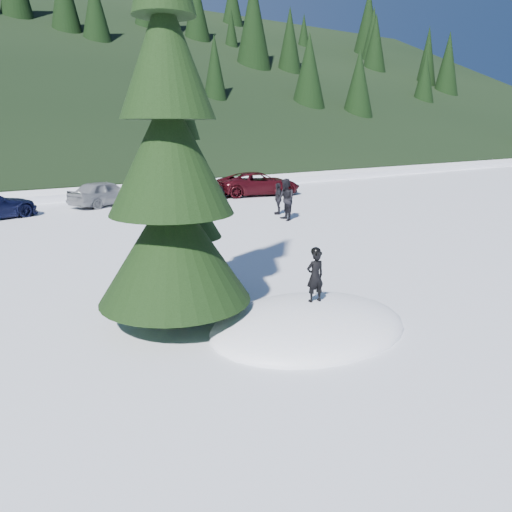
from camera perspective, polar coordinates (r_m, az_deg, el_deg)
ground at (r=10.78m, az=6.02°, el=-8.12°), size 200.00×200.00×0.00m
snow_mound at (r=10.78m, az=6.02°, el=-8.12°), size 4.48×3.52×0.96m
spruce_tall at (r=10.27m, az=-9.76°, el=9.77°), size 3.20×3.20×8.60m
spruce_short at (r=12.11m, az=-8.13°, el=4.71°), size 2.20×2.20×5.37m
child_skier at (r=10.73m, az=6.77°, el=-2.30°), size 0.46×0.34×1.13m
adult_0 at (r=22.80m, az=3.40°, el=6.44°), size 0.93×1.08×1.90m
adult_1 at (r=24.47m, az=2.54°, el=6.56°), size 0.79×0.96×1.53m
adult_2 at (r=24.74m, az=-5.60°, el=6.90°), size 1.33×1.09×1.79m
car_4 at (r=28.41m, az=-16.92°, el=6.91°), size 4.36×2.95×1.38m
car_5 at (r=29.68m, az=-8.08°, el=7.75°), size 4.64×2.82×1.44m
car_6 at (r=31.51m, az=0.31°, el=8.27°), size 5.63×3.67×1.44m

